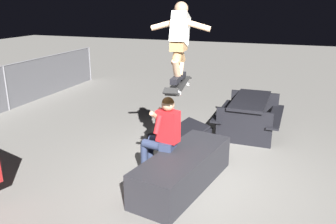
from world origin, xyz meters
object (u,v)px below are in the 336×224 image
ledge_box_main (183,170)px  skateboard (178,85)px  skater_airborne (180,38)px  kicker_ramp (180,137)px  person_sitting_on_ledge (162,133)px  picnic_table_back (250,110)px

ledge_box_main → skateboard: size_ratio=1.97×
ledge_box_main → skater_airborne: 1.99m
skater_airborne → kicker_ramp: bearing=17.0°
person_sitting_on_ledge → skater_airborne: bearing=-67.6°
skateboard → picnic_table_back: skateboard is taller
skateboard → kicker_ramp: bearing=16.6°
ledge_box_main → person_sitting_on_ledge: person_sitting_on_ledge is taller
skateboard → kicker_ramp: skateboard is taller
kicker_ramp → picnic_table_back: picnic_table_back is taller
person_sitting_on_ledge → picnic_table_back: size_ratio=0.79×
ledge_box_main → skateboard: 1.30m
person_sitting_on_ledge → skateboard: size_ratio=1.33×
person_sitting_on_ledge → skater_airborne: size_ratio=1.22×
ledge_box_main → skater_airborne: size_ratio=1.82×
kicker_ramp → person_sitting_on_ledge: bearing=-172.2°
ledge_box_main → picnic_table_back: picnic_table_back is taller
ledge_box_main → skater_airborne: skater_airborne is taller
skater_airborne → kicker_ramp: skater_airborne is taller
skater_airborne → ledge_box_main: bearing=-146.9°
person_sitting_on_ledge → skater_airborne: 1.49m
ledge_box_main → skateboard: skateboard is taller
person_sitting_on_ledge → skater_airborne: skater_airborne is taller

